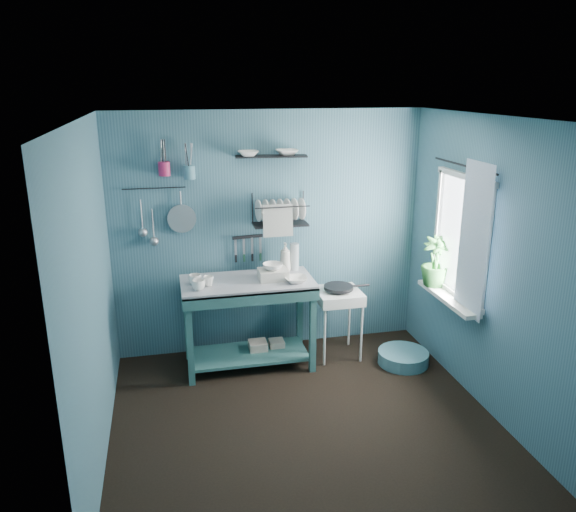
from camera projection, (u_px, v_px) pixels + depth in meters
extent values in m
plane|color=black|center=(304.00, 420.00, 4.78)|extent=(3.20, 3.20, 0.00)
plane|color=silver|center=(307.00, 118.00, 4.03)|extent=(3.20, 3.20, 0.00)
plane|color=#355C6C|center=(270.00, 234.00, 5.80)|extent=(3.20, 0.00, 3.20)
plane|color=#355C6C|center=(374.00, 374.00, 3.01)|extent=(3.20, 0.00, 3.20)
plane|color=#355C6C|center=(92.00, 298.00, 4.07)|extent=(0.00, 3.00, 3.00)
plane|color=#355C6C|center=(489.00, 268.00, 4.74)|extent=(0.00, 3.00, 3.00)
cube|color=#2E615F|center=(248.00, 323.00, 5.58)|extent=(1.31, 0.70, 0.91)
imported|color=white|center=(198.00, 285.00, 5.18)|extent=(0.12, 0.12, 0.10)
imported|color=white|center=(208.00, 281.00, 5.29)|extent=(0.14, 0.14, 0.09)
imported|color=white|center=(195.00, 280.00, 5.32)|extent=(0.17, 0.17, 0.10)
cube|color=beige|center=(273.00, 274.00, 5.46)|extent=(0.28, 0.22, 0.10)
imported|color=white|center=(273.00, 267.00, 5.44)|extent=(0.20, 0.19, 0.06)
imported|color=beige|center=(285.00, 257.00, 5.67)|extent=(0.11, 0.12, 0.30)
cylinder|color=#A7B5BA|center=(294.00, 257.00, 5.71)|extent=(0.09, 0.09, 0.28)
imported|color=white|center=(296.00, 280.00, 5.39)|extent=(0.22, 0.22, 0.05)
cube|color=silver|center=(337.00, 323.00, 5.82)|extent=(0.51, 0.51, 0.72)
cylinder|color=black|center=(339.00, 287.00, 5.70)|extent=(0.30, 0.30, 0.03)
cube|color=black|center=(248.00, 237.00, 5.73)|extent=(0.32, 0.06, 0.03)
cube|color=black|center=(280.00, 210.00, 5.62)|extent=(0.57, 0.30, 0.32)
cube|color=black|center=(271.00, 156.00, 5.47)|extent=(0.72, 0.26, 0.01)
imported|color=white|center=(248.00, 157.00, 5.42)|extent=(0.22, 0.22, 0.05)
imported|color=white|center=(287.00, 157.00, 5.51)|extent=(0.23, 0.23, 0.05)
cylinder|color=#B52155|center=(164.00, 169.00, 5.30)|extent=(0.11, 0.11, 0.13)
cylinder|color=teal|center=(189.00, 172.00, 5.36)|extent=(0.11, 0.11, 0.13)
cylinder|color=#A2A4AA|center=(182.00, 219.00, 5.51)|extent=(0.28, 0.03, 0.28)
cylinder|color=#A2A4AA|center=(142.00, 215.00, 5.42)|extent=(0.01, 0.01, 0.30)
cylinder|color=#A2A4AA|center=(153.00, 224.00, 5.47)|extent=(0.01, 0.01, 0.30)
cylinder|color=black|center=(154.00, 188.00, 5.38)|extent=(0.60, 0.01, 0.01)
plane|color=white|center=(462.00, 237.00, 5.11)|extent=(0.00, 1.10, 1.10)
cube|color=silver|center=(448.00, 298.00, 5.27)|extent=(0.16, 0.95, 0.04)
plane|color=white|center=(473.00, 241.00, 4.80)|extent=(0.00, 1.35, 1.35)
cylinder|color=black|center=(464.00, 166.00, 4.91)|extent=(0.02, 1.05, 0.02)
imported|color=#276329|center=(435.00, 262.00, 5.47)|extent=(0.34, 0.34, 0.49)
cube|color=tan|center=(258.00, 351.00, 5.75)|extent=(0.18, 0.18, 0.22)
cube|color=tan|center=(277.00, 349.00, 5.82)|extent=(0.15, 0.15, 0.20)
cylinder|color=teal|center=(403.00, 357.00, 5.72)|extent=(0.51, 0.51, 0.13)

